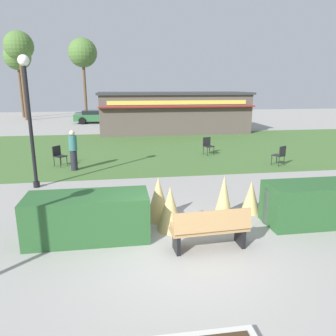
% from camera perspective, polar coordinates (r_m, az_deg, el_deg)
% --- Properties ---
extents(ground_plane, '(80.00, 80.00, 0.00)m').
position_cam_1_polar(ground_plane, '(7.02, 2.07, -15.22)').
color(ground_plane, '#999691').
extents(lawn_patch, '(36.00, 12.00, 0.01)m').
position_cam_1_polar(lawn_patch, '(18.32, -4.92, 3.45)').
color(lawn_patch, '#446B33').
rests_on(lawn_patch, ground_plane).
extents(park_bench, '(1.73, 0.62, 0.95)m').
position_cam_1_polar(park_bench, '(7.10, 7.49, -10.64)').
color(park_bench, tan).
rests_on(park_bench, ground_plane).
extents(hedge_left, '(2.77, 1.10, 1.06)m').
position_cam_1_polar(hedge_left, '(7.73, -13.93, -8.40)').
color(hedge_left, '#28562B').
rests_on(hedge_left, ground_plane).
extents(hedge_right, '(2.20, 1.10, 1.07)m').
position_cam_1_polar(hedge_right, '(9.04, 23.65, -5.81)').
color(hedge_right, '#28562B').
rests_on(hedge_right, ground_plane).
extents(ornamental_grass_behind_left, '(0.67, 0.67, 1.17)m').
position_cam_1_polar(ornamental_grass_behind_left, '(8.48, -1.72, -5.49)').
color(ornamental_grass_behind_left, tan).
rests_on(ornamental_grass_behind_left, ground_plane).
extents(ornamental_grass_behind_right, '(0.53, 0.53, 0.91)m').
position_cam_1_polar(ornamental_grass_behind_right, '(9.31, 14.44, -4.97)').
color(ornamental_grass_behind_right, tan).
rests_on(ornamental_grass_behind_right, ground_plane).
extents(ornamental_grass_behind_center, '(0.52, 0.52, 1.18)m').
position_cam_1_polar(ornamental_grass_behind_center, '(8.74, 9.80, -5.08)').
color(ornamental_grass_behind_center, tan).
rests_on(ornamental_grass_behind_center, ground_plane).
extents(ornamental_grass_behind_far, '(0.66, 0.66, 1.11)m').
position_cam_1_polar(ornamental_grass_behind_far, '(7.93, 0.34, -7.18)').
color(ornamental_grass_behind_far, tan).
rests_on(ornamental_grass_behind_far, ground_plane).
extents(lamppost_mid, '(0.36, 0.36, 4.43)m').
position_cam_1_polar(lamppost_mid, '(11.78, -23.44, 9.84)').
color(lamppost_mid, black).
rests_on(lamppost_mid, ground_plane).
extents(trash_bin, '(0.52, 0.52, 0.93)m').
position_cam_1_polar(trash_bin, '(8.76, 18.22, -6.42)').
color(trash_bin, '#2D4233').
rests_on(trash_bin, ground_plane).
extents(food_kiosk, '(11.24, 4.51, 2.98)m').
position_cam_1_polar(food_kiosk, '(24.91, 1.00, 9.86)').
color(food_kiosk, '#594C47').
rests_on(food_kiosk, ground_plane).
extents(cafe_chair_west, '(0.62, 0.62, 0.89)m').
position_cam_1_polar(cafe_chair_west, '(15.00, -18.78, 2.32)').
color(cafe_chair_west, black).
rests_on(cafe_chair_west, ground_plane).
extents(cafe_chair_east, '(0.55, 0.55, 0.89)m').
position_cam_1_polar(cafe_chair_east, '(16.71, 7.04, 4.15)').
color(cafe_chair_east, black).
rests_on(cafe_chair_east, ground_plane).
extents(cafe_chair_center, '(0.60, 0.60, 0.89)m').
position_cam_1_polar(cafe_chair_center, '(15.11, 19.21, 2.36)').
color(cafe_chair_center, black).
rests_on(cafe_chair_center, ground_plane).
extents(person_strolling, '(0.34, 0.34, 1.69)m').
position_cam_1_polar(person_strolling, '(13.98, -16.41, 3.06)').
color(person_strolling, '#23232D').
rests_on(person_strolling, ground_plane).
extents(parked_car_west_slot, '(4.24, 2.14, 1.20)m').
position_cam_1_polar(parked_car_west_slot, '(31.58, -12.45, 8.94)').
color(parked_car_west_slot, '#2D6638').
rests_on(parked_car_west_slot, ground_plane).
extents(parked_car_center_slot, '(4.34, 2.34, 1.20)m').
position_cam_1_polar(parked_car_center_slot, '(31.67, -3.28, 9.26)').
color(parked_car_center_slot, navy).
rests_on(parked_car_center_slot, ground_plane).
extents(parked_car_east_slot, '(4.28, 2.20, 1.20)m').
position_cam_1_polar(parked_car_east_slot, '(32.74, 7.08, 9.34)').
color(parked_car_east_slot, black).
rests_on(parked_car_east_slot, ground_plane).
extents(tree_left_bg, '(2.80, 2.80, 7.99)m').
position_cam_1_polar(tree_left_bg, '(34.69, -14.84, 18.98)').
color(tree_left_bg, brown).
rests_on(tree_left_bg, ground_plane).
extents(tree_right_bg, '(2.80, 2.80, 8.62)m').
position_cam_1_polar(tree_right_bg, '(36.63, -24.85, 18.89)').
color(tree_right_bg, brown).
rests_on(tree_right_bg, ground_plane).
extents(tree_center_bg, '(2.80, 2.80, 7.84)m').
position_cam_1_polar(tree_center_bg, '(39.79, -25.08, 17.30)').
color(tree_center_bg, brown).
rests_on(tree_center_bg, ground_plane).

